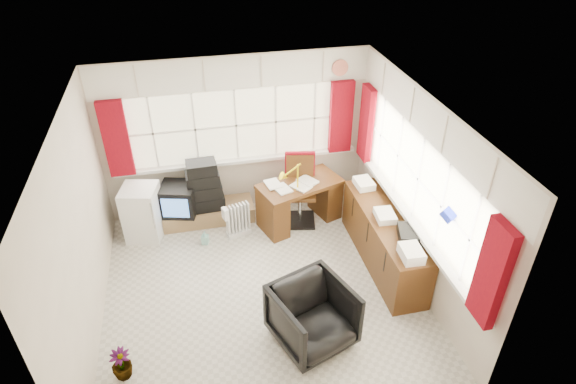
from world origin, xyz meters
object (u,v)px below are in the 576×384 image
crt_tv (179,199)px  mini_fridge (143,213)px  tv_bench (208,213)px  desk_lamp (298,171)px  radiator (238,223)px  office_chair (313,316)px  credenza (384,239)px  task_chair (300,186)px  desk (300,200)px

crt_tv → mini_fridge: 0.56m
tv_bench → mini_fridge: size_ratio=1.67×
desk_lamp → radiator: bearing=178.3°
office_chair → credenza: (1.30, 1.10, 0.00)m
task_chair → tv_bench: task_chair is taller
desk → mini_fridge: bearing=175.9°
office_chair → crt_tv: (-1.39, 2.57, 0.10)m
desk → mini_fridge: mini_fridge is taller
task_chair → crt_tv: (-1.82, 0.19, -0.11)m
tv_bench → crt_tv: 0.55m
credenza → tv_bench: size_ratio=1.43×
office_chair → tv_bench: office_chair is taller
radiator → mini_fridge: bearing=168.3°
desk → desk_lamp: 0.64m
office_chair → crt_tv: bearing=98.2°
credenza → mini_fridge: size_ratio=2.38×
mini_fridge → tv_bench: bearing=11.9°
office_chair → radiator: bearing=84.7°
credenza → tv_bench: bearing=146.3°
task_chair → office_chair: size_ratio=1.32×
desk_lamp → desk: bearing=63.3°
mini_fridge → desk: bearing=-4.1°
desk_lamp → credenza: bearing=-46.1°
task_chair → crt_tv: task_chair is taller
task_chair → radiator: bearing=-166.9°
tv_bench → crt_tv: crt_tv is taller
task_chair → tv_bench: 1.50m
tv_bench → task_chair: bearing=-10.1°
desk → crt_tv: 1.82m
mini_fridge → credenza: bearing=-22.2°
desk_lamp → crt_tv: (-1.72, 0.45, -0.54)m
credenza → mini_fridge: credenza is taller
crt_tv → mini_fridge: size_ratio=0.73×
office_chair → tv_bench: size_ratio=0.60×
office_chair → desk: bearing=59.7°
task_chair → radiator: (-1.00, -0.23, -0.37)m
desk_lamp → office_chair: 2.23m
radiator → mini_fridge: size_ratio=0.64×
mini_fridge → radiator: bearing=-11.7°
task_chair → radiator: size_ratio=2.07×
desk_lamp → credenza: size_ratio=0.22×
desk_lamp → crt_tv: size_ratio=0.71×
desk_lamp → tv_bench: 1.66m
desk → credenza: credenza is taller
desk_lamp → radiator: desk_lamp is taller
task_chair → credenza: task_chair is taller
desk_lamp → task_chair: bearing=68.9°
radiator → tv_bench: size_ratio=0.38×
crt_tv → desk: bearing=-9.8°
office_chair → credenza: bearing=20.0°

